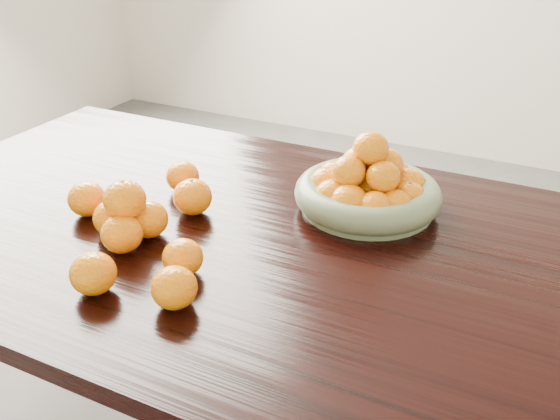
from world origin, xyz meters
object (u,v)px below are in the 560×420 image
at_px(fruit_bowl, 367,189).
at_px(orange_pyramid, 127,217).
at_px(dining_table, 295,279).
at_px(loose_orange_0, 193,197).

relative_size(fruit_bowl, orange_pyramid, 2.10).
xyz_separation_m(dining_table, loose_orange_0, (-0.26, 0.02, 0.13)).
bearing_deg(loose_orange_0, orange_pyramid, -107.90).
distance_m(fruit_bowl, orange_pyramid, 0.53).
bearing_deg(fruit_bowl, loose_orange_0, -150.29).
distance_m(dining_table, loose_orange_0, 0.29).
relative_size(orange_pyramid, loose_orange_0, 1.80).
relative_size(dining_table, orange_pyramid, 12.80).
height_order(orange_pyramid, loose_orange_0, orange_pyramid).
xyz_separation_m(dining_table, orange_pyramid, (-0.31, -0.14, 0.14)).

